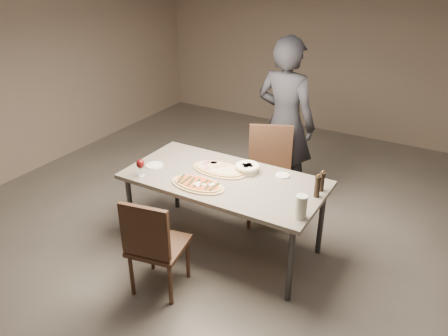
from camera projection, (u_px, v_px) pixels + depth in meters
The scene contains 14 objects.
room at pixel (224, 109), 3.63m from camera, with size 7.00×7.00×7.00m.
dining_table at pixel (224, 184), 3.95m from camera, with size 1.80×0.90×0.75m.
zucchini_pizza at pixel (198, 184), 3.78m from camera, with size 0.51×0.28×0.05m.
ham_pizza at pixel (219, 169), 4.04m from camera, with size 0.54×0.30×0.04m.
bread_basket at pixel (247, 168), 4.00m from camera, with size 0.22×0.22×0.08m.
oil_dish at pixel (282, 175), 3.95m from camera, with size 0.13×0.13×0.01m.
pepper_mill_left at pixel (317, 186), 3.58m from camera, with size 0.05×0.05×0.21m.
pepper_mill_right at pixel (322, 181), 3.67m from camera, with size 0.05×0.05×0.19m.
carafe at pixel (301, 207), 3.30m from camera, with size 0.09×0.09×0.19m.
wine_glass at pixel (140, 164), 3.90m from camera, with size 0.07×0.07×0.17m.
side_plate at pixel (155, 165), 4.14m from camera, with size 0.17×0.17×0.01m.
chair_near at pixel (153, 243), 3.46m from camera, with size 0.50×0.50×0.90m.
chair_far at pixel (270, 169), 4.52m from camera, with size 0.62×0.62×0.99m.
diner at pixel (285, 123), 4.66m from camera, with size 0.68×0.44×1.85m, color black.
Camera 1 is at (1.74, -3.00, 2.58)m, focal length 35.00 mm.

